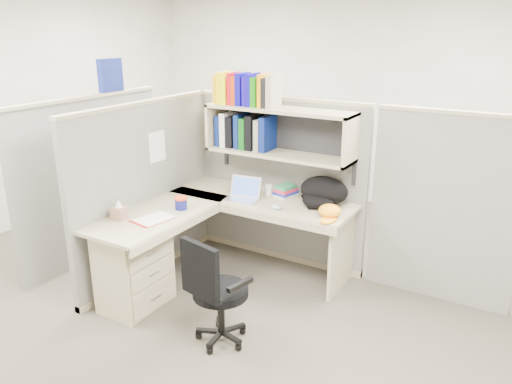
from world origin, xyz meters
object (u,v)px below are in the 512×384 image
Objects in this scene: desk at (170,251)px; backpack at (321,192)px; snack_canister at (181,203)px; laptop at (241,189)px; task_chair at (217,307)px.

desk is 3.99× the size of backpack.
laptop is at bearing 54.17° from snack_canister.
desk is 1.41m from backpack.
desk is 2.03× the size of task_chair.
task_chair is (0.45, -1.05, -0.53)m from laptop.
snack_canister is 1.09m from task_chair.
laptop reaches higher than task_chair.
desk is 0.43m from snack_canister.
backpack is at bearing 79.59° from task_chair.
snack_canister is at bearing -133.83° from laptop.
desk is 15.65× the size of snack_canister.
laptop is 0.67× the size of backpack.
backpack is 3.93× the size of snack_canister.
task_chair is at bearing -119.31° from backpack.
snack_canister is at bearing 143.01° from task_chair.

